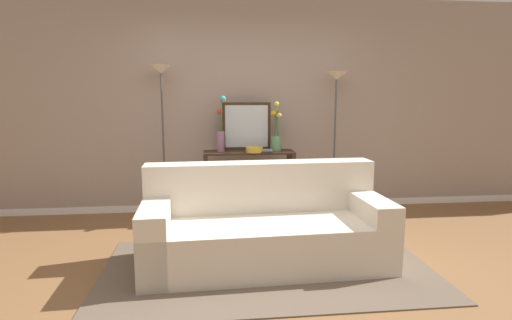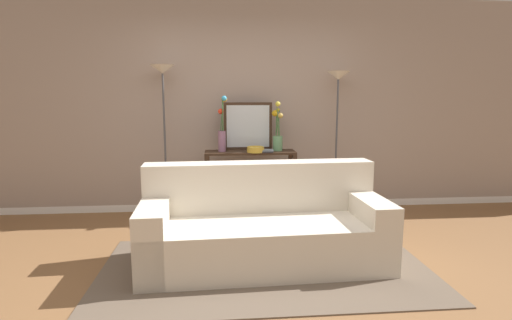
% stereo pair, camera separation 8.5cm
% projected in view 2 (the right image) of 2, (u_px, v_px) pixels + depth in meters
% --- Properties ---
extents(ground_plane, '(16.00, 16.00, 0.02)m').
position_uv_depth(ground_plane, '(253.00, 279.00, 3.38)').
color(ground_plane, brown).
extents(back_wall, '(12.00, 0.15, 2.72)m').
position_uv_depth(back_wall, '(239.00, 106.00, 5.27)').
color(back_wall, white).
rests_on(back_wall, ground).
extents(area_rug, '(2.83, 1.58, 0.01)m').
position_uv_depth(area_rug, '(265.00, 269.00, 3.53)').
color(area_rug, brown).
rests_on(area_rug, ground).
extents(couch, '(2.16, 0.95, 0.88)m').
position_uv_depth(couch, '(263.00, 229.00, 3.64)').
color(couch, beige).
rests_on(couch, ground).
extents(console_table, '(1.10, 0.33, 0.82)m').
position_uv_depth(console_table, '(250.00, 173.00, 5.01)').
color(console_table, '#382619').
rests_on(console_table, ground).
extents(floor_lamp_left, '(0.28, 0.28, 1.85)m').
position_uv_depth(floor_lamp_left, '(163.00, 99.00, 4.84)').
color(floor_lamp_left, '#4C4C51').
rests_on(floor_lamp_left, ground).
extents(floor_lamp_right, '(0.28, 0.28, 1.79)m').
position_uv_depth(floor_lamp_right, '(338.00, 103.00, 5.03)').
color(floor_lamp_right, '#4C4C51').
rests_on(floor_lamp_right, ground).
extents(wall_mirror, '(0.60, 0.02, 0.59)m').
position_uv_depth(wall_mirror, '(248.00, 126.00, 5.05)').
color(wall_mirror, '#382619').
rests_on(wall_mirror, console_table).
extents(vase_tall_flowers, '(0.11, 0.11, 0.67)m').
position_uv_depth(vase_tall_flowers, '(222.00, 129.00, 4.90)').
color(vase_tall_flowers, gray).
rests_on(vase_tall_flowers, console_table).
extents(vase_short_flowers, '(0.13, 0.13, 0.60)m').
position_uv_depth(vase_short_flowers, '(277.00, 133.00, 4.98)').
color(vase_short_flowers, '#669E6B').
rests_on(vase_short_flowers, console_table).
extents(fruit_bowl, '(0.21, 0.21, 0.07)m').
position_uv_depth(fruit_bowl, '(256.00, 149.00, 4.87)').
color(fruit_bowl, gold).
rests_on(fruit_bowl, console_table).
extents(book_stack, '(0.21, 0.16, 0.03)m').
position_uv_depth(book_stack, '(264.00, 151.00, 4.88)').
color(book_stack, '#2D2D33').
rests_on(book_stack, console_table).
extents(book_row_under_console, '(0.34, 0.17, 0.13)m').
position_uv_depth(book_row_under_console, '(228.00, 212.00, 5.06)').
color(book_row_under_console, silver).
rests_on(book_row_under_console, ground).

